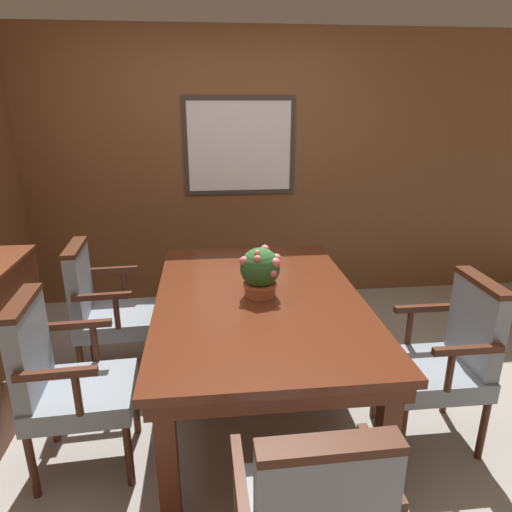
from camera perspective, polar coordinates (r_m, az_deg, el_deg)
The scene contains 7 objects.
ground_plane at distance 2.98m, azimuth -1.84°, elevation -19.46°, with size 14.00×14.00×0.00m, color #A39E93.
wall_back at distance 4.26m, azimuth -4.04°, elevation 10.54°, with size 7.20×0.08×2.45m.
dining_table at distance 2.76m, azimuth 0.34°, elevation -6.72°, with size 1.21×1.86×0.74m.
chair_left_far at distance 3.26m, azimuth -18.48°, elevation -6.04°, with size 0.54×0.52×0.97m.
chair_right_near at distance 2.75m, azimuth 22.75°, elevation -11.43°, with size 0.52×0.51×0.97m.
chair_left_near at distance 2.55m, azimuth -22.87°, elevation -13.95°, with size 0.54×0.52×0.97m.
potted_plant at distance 2.68m, azimuth 0.54°, elevation -1.89°, with size 0.25×0.24×0.30m.
Camera 1 is at (-0.17, -2.33, 1.85)m, focal length 32.00 mm.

